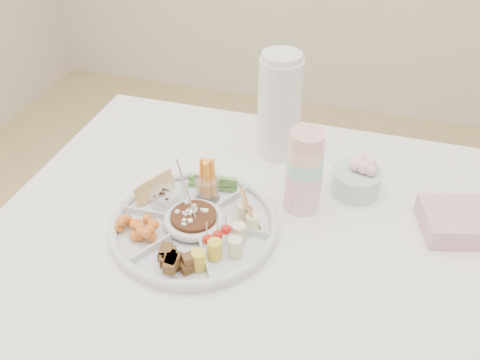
% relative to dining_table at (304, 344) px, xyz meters
% --- Properties ---
extents(dining_table, '(1.52, 1.02, 0.76)m').
position_rel_dining_table_xyz_m(dining_table, '(0.00, 0.00, 0.00)').
color(dining_table, white).
rests_on(dining_table, floor).
extents(party_tray, '(0.39, 0.39, 0.04)m').
position_rel_dining_table_xyz_m(party_tray, '(-0.28, -0.03, 0.40)').
color(party_tray, silver).
rests_on(party_tray, dining_table).
extents(bean_dip, '(0.11, 0.11, 0.04)m').
position_rel_dining_table_xyz_m(bean_dip, '(-0.28, -0.03, 0.41)').
color(bean_dip, black).
rests_on(bean_dip, party_tray).
extents(tortillas, '(0.10, 0.10, 0.06)m').
position_rel_dining_table_xyz_m(tortillas, '(-0.17, 0.03, 0.42)').
color(tortillas, '#AC723E').
rests_on(tortillas, party_tray).
extents(carrot_cucumber, '(0.12, 0.12, 0.11)m').
position_rel_dining_table_xyz_m(carrot_cucumber, '(-0.28, 0.10, 0.44)').
color(carrot_cucumber, orange).
rests_on(carrot_cucumber, party_tray).
extents(pita_raisins, '(0.10, 0.10, 0.06)m').
position_rel_dining_table_xyz_m(pita_raisins, '(-0.40, 0.03, 0.42)').
color(pita_raisins, tan).
rests_on(pita_raisins, party_tray).
extents(cherries, '(0.11, 0.11, 0.04)m').
position_rel_dining_table_xyz_m(cherries, '(-0.39, -0.10, 0.42)').
color(cherries, orange).
rests_on(cherries, party_tray).
extents(granola_chunks, '(0.11, 0.11, 0.05)m').
position_rel_dining_table_xyz_m(granola_chunks, '(-0.28, -0.16, 0.42)').
color(granola_chunks, brown).
rests_on(granola_chunks, party_tray).
extents(banana_tomato, '(0.10, 0.10, 0.08)m').
position_rel_dining_table_xyz_m(banana_tomato, '(-0.17, -0.10, 0.44)').
color(banana_tomato, '#DFBD65').
rests_on(banana_tomato, party_tray).
extents(cup_stack, '(0.11, 0.11, 0.24)m').
position_rel_dining_table_xyz_m(cup_stack, '(-0.06, 0.12, 0.50)').
color(cup_stack, silver).
rests_on(cup_stack, dining_table).
extents(thermos, '(0.13, 0.13, 0.30)m').
position_rel_dining_table_xyz_m(thermos, '(-0.17, 0.33, 0.53)').
color(thermos, silver).
rests_on(thermos, dining_table).
extents(flower_bowl, '(0.12, 0.12, 0.09)m').
position_rel_dining_table_xyz_m(flower_bowl, '(0.06, 0.21, 0.42)').
color(flower_bowl, '#B1C4BD').
rests_on(flower_bowl, dining_table).
extents(napkin_stack, '(0.19, 0.18, 0.05)m').
position_rel_dining_table_xyz_m(napkin_stack, '(0.30, 0.14, 0.41)').
color(napkin_stack, '#D9A5AE').
rests_on(napkin_stack, dining_table).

